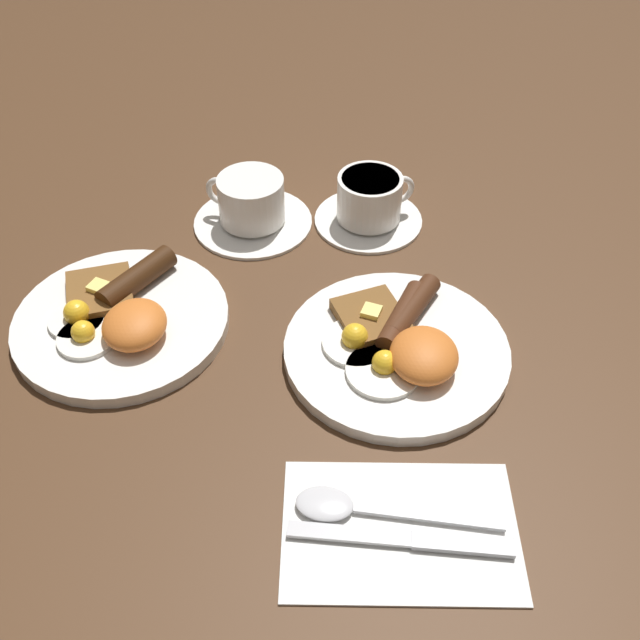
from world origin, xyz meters
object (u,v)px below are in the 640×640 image
object	(u,v)px
breakfast_plate_far	(120,318)
teacup_far	(251,205)
breakfast_plate_near	(397,347)
spoon	(345,507)
knife	(413,540)
teacup_near	(370,203)

from	to	relation	value
breakfast_plate_far	teacup_far	world-z (taller)	teacup_far
breakfast_plate_near	spoon	size ratio (longest dim) A/B	1.30
teacup_far	spoon	xyz separation A→B (m)	(-0.43, -0.14, -0.02)
teacup_far	knife	distance (m)	0.50
teacup_near	spoon	distance (m)	0.44
spoon	teacup_near	bearing A→B (deg)	-87.43
breakfast_plate_far	knife	bearing A→B (deg)	-128.39
knife	teacup_near	bearing A→B (deg)	-82.44
teacup_near	breakfast_plate_far	bearing A→B (deg)	127.67
breakfast_plate_far	spoon	xyz separation A→B (m)	(-0.23, -0.26, -0.01)
teacup_near	spoon	bearing A→B (deg)	177.61
knife	spoon	bearing A→B (deg)	-22.89
breakfast_plate_far	knife	world-z (taller)	breakfast_plate_far
teacup_near	knife	xyz separation A→B (m)	(-0.47, -0.04, -0.02)
teacup_far	spoon	size ratio (longest dim) A/B	0.82
breakfast_plate_near	teacup_far	xyz separation A→B (m)	(0.23, 0.19, 0.01)
breakfast_plate_far	teacup_near	bearing A→B (deg)	-52.33
breakfast_plate_far	spoon	distance (m)	0.34
breakfast_plate_far	teacup_far	xyz separation A→B (m)	(0.20, -0.12, 0.01)
spoon	knife	bearing A→B (deg)	159.66
breakfast_plate_far	teacup_near	distance (m)	0.35
knife	breakfast_plate_far	bearing A→B (deg)	-36.00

